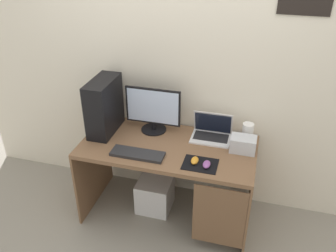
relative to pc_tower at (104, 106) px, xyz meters
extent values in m
plane|color=gray|center=(0.58, -0.09, -0.97)|extent=(8.00, 8.00, 0.00)
cube|color=beige|center=(0.58, 0.30, 0.33)|extent=(4.00, 0.04, 2.60)
cube|color=brown|center=(0.58, -0.09, -0.25)|extent=(1.42, 0.70, 0.03)
cube|color=brown|center=(-0.12, -0.09, -0.62)|extent=(0.02, 0.70, 0.70)
cube|color=brown|center=(1.28, -0.09, -0.62)|extent=(0.02, 0.70, 0.70)
cube|color=brown|center=(1.07, -0.43, -0.58)|extent=(0.40, 0.01, 0.56)
cube|color=black|center=(0.00, 0.00, 0.00)|extent=(0.18, 0.41, 0.47)
cylinder|color=black|center=(0.40, 0.11, -0.23)|extent=(0.22, 0.22, 0.01)
cylinder|color=black|center=(0.40, 0.11, -0.19)|extent=(0.04, 0.04, 0.06)
cube|color=black|center=(0.40, 0.10, 0.00)|extent=(0.48, 0.02, 0.32)
cube|color=#B2C6EA|center=(0.40, 0.09, 0.00)|extent=(0.45, 0.00, 0.29)
cube|color=silver|center=(0.90, 0.09, -0.23)|extent=(0.33, 0.22, 0.01)
cube|color=black|center=(0.90, 0.11, -0.22)|extent=(0.29, 0.14, 0.00)
cube|color=silver|center=(0.90, 0.18, -0.12)|extent=(0.33, 0.06, 0.21)
cube|color=black|center=(0.90, 0.17, -0.12)|extent=(0.30, 0.05, 0.19)
cylinder|color=white|center=(1.19, 0.15, -0.16)|extent=(0.09, 0.09, 0.16)
cube|color=#B7BCC6|center=(1.17, -0.01, -0.17)|extent=(0.20, 0.14, 0.12)
cube|color=#232326|center=(0.39, -0.29, -0.22)|extent=(0.42, 0.14, 0.02)
cube|color=black|center=(0.89, -0.28, -0.23)|extent=(0.26, 0.20, 0.00)
ellipsoid|color=orange|center=(0.84, -0.27, -0.21)|extent=(0.06, 0.10, 0.03)
ellipsoid|color=#8C4C99|center=(0.94, -0.30, -0.21)|extent=(0.06, 0.10, 0.03)
cube|color=silver|center=(0.45, -0.05, -0.82)|extent=(0.30, 0.30, 0.30)
camera|label=1|loc=(1.23, -2.44, 1.36)|focal=38.26mm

